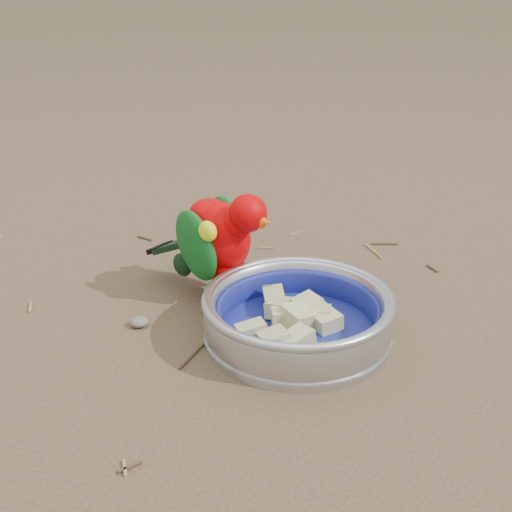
{
  "coord_description": "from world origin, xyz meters",
  "views": [
    {
      "loc": [
        -0.03,
        -0.7,
        0.46
      ],
      "look_at": [
        0.04,
        0.13,
        0.08
      ],
      "focal_mm": 50.0,
      "sensor_mm": 36.0,
      "label": 1
    }
  ],
  "objects": [
    {
      "name": "ground_debris",
      "position": [
        -0.01,
        0.01,
        0.0
      ],
      "size": [
        0.9,
        0.8,
        0.01
      ],
      "primitive_type": null,
      "color": "olive",
      "rests_on": "ground"
    },
    {
      "name": "food_bowl",
      "position": [
        0.09,
        0.05,
        0.01
      ],
      "size": [
        0.23,
        0.23,
        0.02
      ],
      "primitive_type": "cylinder",
      "color": "#B2B2BA",
      "rests_on": "ground"
    },
    {
      "name": "bowl_wall",
      "position": [
        0.09,
        0.05,
        0.04
      ],
      "size": [
        0.23,
        0.23,
        0.04
      ],
      "primitive_type": null,
      "color": "#B2B2BA",
      "rests_on": "food_bowl"
    },
    {
      "name": "lory_parrot",
      "position": [
        -0.0,
        0.17,
        0.08
      ],
      "size": [
        0.2,
        0.2,
        0.16
      ],
      "primitive_type": null,
      "rotation": [
        0.0,
        0.0,
        -2.32
      ],
      "color": "#C60002",
      "rests_on": "ground"
    },
    {
      "name": "fruit_wedges",
      "position": [
        0.09,
        0.05,
        0.03
      ],
      "size": [
        0.14,
        0.14,
        0.03
      ],
      "primitive_type": null,
      "color": "#C3C186",
      "rests_on": "food_bowl"
    },
    {
      "name": "ground",
      "position": [
        0.0,
        0.0,
        0.0
      ],
      "size": [
        60.0,
        60.0,
        0.0
      ],
      "primitive_type": "plane",
      "color": "brown"
    }
  ]
}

